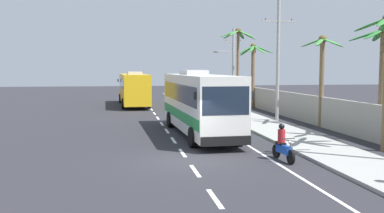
% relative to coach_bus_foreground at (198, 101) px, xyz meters
% --- Properties ---
extents(ground_plane, '(160.00, 160.00, 0.00)m').
position_rel_coach_bus_foreground_xyz_m(ground_plane, '(-1.73, -7.15, -2.01)').
color(ground_plane, '#28282D').
extents(sidewalk_kerb, '(3.20, 90.00, 0.14)m').
position_rel_coach_bus_foreground_xyz_m(sidewalk_kerb, '(5.07, 2.85, -1.94)').
color(sidewalk_kerb, '#999993').
rests_on(sidewalk_kerb, ground).
extents(lane_markings, '(3.76, 71.00, 0.01)m').
position_rel_coach_bus_foreground_xyz_m(lane_markings, '(0.45, 7.58, -2.01)').
color(lane_markings, white).
rests_on(lane_markings, ground).
extents(boundary_wall, '(0.24, 60.00, 2.05)m').
position_rel_coach_bus_foreground_xyz_m(boundary_wall, '(8.87, 6.85, -0.98)').
color(boundary_wall, '#9E998E').
rests_on(boundary_wall, ground).
extents(coach_bus_foreground, '(3.25, 11.97, 3.87)m').
position_rel_coach_bus_foreground_xyz_m(coach_bus_foreground, '(0.00, 0.00, 0.00)').
color(coach_bus_foreground, silver).
rests_on(coach_bus_foreground, ground).
extents(coach_bus_far_lane, '(3.33, 12.24, 3.63)m').
position_rel_coach_bus_foreground_xyz_m(coach_bus_far_lane, '(-3.32, 20.90, -0.12)').
color(coach_bus_far_lane, gold).
rests_on(coach_bus_far_lane, ground).
extents(motorcycle_beside_bus, '(0.56, 1.96, 1.60)m').
position_rel_coach_bus_foreground_xyz_m(motorcycle_beside_bus, '(2.30, -7.83, -1.36)').
color(motorcycle_beside_bus, black).
rests_on(motorcycle_beside_bus, ground).
extents(utility_pole_mid, '(2.48, 0.24, 8.91)m').
position_rel_coach_bus_foreground_xyz_m(utility_pole_mid, '(6.76, 4.93, 2.64)').
color(utility_pole_mid, '#9E9E99').
rests_on(utility_pole_mid, ground).
extents(utility_pole_far, '(3.06, 0.24, 8.14)m').
position_rel_coach_bus_foreground_xyz_m(utility_pole_far, '(7.02, 19.14, 2.31)').
color(utility_pole_far, '#9E9E99').
rests_on(utility_pole_far, ground).
extents(palm_second, '(3.51, 3.09, 7.67)m').
position_rel_coach_bus_foreground_xyz_m(palm_second, '(6.07, 13.50, 3.67)').
color(palm_second, brown).
rests_on(palm_second, ground).
extents(palm_third, '(2.73, 2.95, 6.19)m').
position_rel_coach_bus_foreground_xyz_m(palm_third, '(8.80, 2.04, 2.23)').
color(palm_third, brown).
rests_on(palm_third, ground).
extents(palm_fourth, '(4.03, 3.99, 6.49)m').
position_rel_coach_bus_foreground_xyz_m(palm_fourth, '(8.57, 16.85, 2.46)').
color(palm_fourth, brown).
rests_on(palm_fourth, ground).
extents(palm_farthest, '(3.49, 3.38, 6.27)m').
position_rel_coach_bus_foreground_xyz_m(palm_farthest, '(9.29, -4.02, 2.35)').
color(palm_farthest, brown).
rests_on(palm_farthest, ground).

